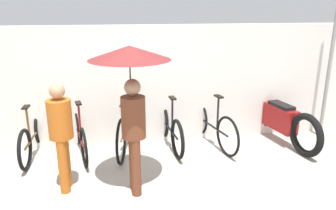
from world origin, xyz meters
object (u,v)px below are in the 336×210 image
(parked_bicycle_0, at_px, (33,136))
(pedestrian_leading, at_px, (61,130))
(parked_bicycle_1, at_px, (80,135))
(parked_bicycle_2, at_px, (126,129))
(parked_bicycle_3, at_px, (170,128))
(parked_bicycle_4, at_px, (212,125))
(motorcycle, at_px, (280,120))
(pedestrian_center, at_px, (131,77))

(parked_bicycle_0, height_order, pedestrian_leading, pedestrian_leading)
(parked_bicycle_1, xyz_separation_m, parked_bicycle_2, (0.79, 0.02, 0.04))
(parked_bicycle_3, relative_size, parked_bicycle_4, 0.95)
(parked_bicycle_0, bearing_deg, motorcycle, -90.30)
(parked_bicycle_3, xyz_separation_m, parked_bicycle_4, (0.79, -0.01, 0.01))
(parked_bicycle_0, bearing_deg, parked_bicycle_1, -95.25)
(parked_bicycle_3, height_order, parked_bicycle_4, parked_bicycle_3)
(parked_bicycle_2, distance_m, parked_bicycle_3, 0.79)
(parked_bicycle_0, xyz_separation_m, parked_bicycle_2, (1.58, -0.06, 0.04))
(parked_bicycle_2, xyz_separation_m, pedestrian_center, (0.06, -1.28, 1.21))
(parked_bicycle_4, bearing_deg, parked_bicycle_3, 76.58)
(parked_bicycle_4, bearing_deg, parked_bicycle_0, 76.65)
(parked_bicycle_4, xyz_separation_m, pedestrian_leading, (-2.46, -1.19, 0.51))
(parked_bicycle_0, xyz_separation_m, parked_bicycle_3, (2.36, -0.02, 0.01))
(parked_bicycle_2, height_order, parked_bicycle_4, parked_bicycle_2)
(parked_bicycle_0, bearing_deg, pedestrian_leading, -149.65)
(parked_bicycle_2, distance_m, pedestrian_leading, 1.54)
(parked_bicycle_0, relative_size, pedestrian_center, 0.84)
(parked_bicycle_0, distance_m, parked_bicycle_2, 1.58)
(parked_bicycle_0, height_order, parked_bicycle_3, parked_bicycle_3)
(parked_bicycle_2, height_order, motorcycle, parked_bicycle_2)
(pedestrian_leading, relative_size, motorcycle, 0.72)
(parked_bicycle_3, bearing_deg, motorcycle, -97.92)
(pedestrian_center, bearing_deg, pedestrian_leading, 165.77)
(pedestrian_leading, bearing_deg, motorcycle, 18.72)
(parked_bicycle_2, bearing_deg, pedestrian_center, -165.95)
(pedestrian_leading, bearing_deg, parked_bicycle_3, 37.77)
(parked_bicycle_0, height_order, parked_bicycle_2, parked_bicycle_2)
(parked_bicycle_4, height_order, pedestrian_leading, pedestrian_leading)
(parked_bicycle_1, bearing_deg, parked_bicycle_4, -100.92)
(pedestrian_leading, bearing_deg, parked_bicycle_4, 28.02)
(parked_bicycle_0, distance_m, pedestrian_leading, 1.49)
(pedestrian_center, bearing_deg, motorcycle, 17.35)
(parked_bicycle_1, bearing_deg, parked_bicycle_0, 71.37)
(parked_bicycle_4, bearing_deg, parked_bicycle_1, 78.58)
(parked_bicycle_3, distance_m, pedestrian_leading, 2.13)
(parked_bicycle_2, xyz_separation_m, motorcycle, (2.87, -0.03, 0.03))
(parked_bicycle_2, distance_m, pedestrian_center, 1.76)
(parked_bicycle_4, height_order, pedestrian_center, pedestrian_center)
(parked_bicycle_0, relative_size, parked_bicycle_3, 1.02)
(motorcycle, bearing_deg, pedestrian_leading, 95.84)
(pedestrian_leading, bearing_deg, parked_bicycle_2, 54.50)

